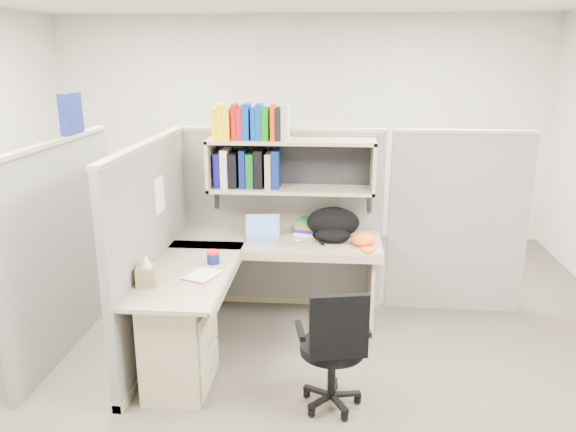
# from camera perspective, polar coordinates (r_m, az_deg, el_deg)

# --- Properties ---
(ground) EXTENTS (6.00, 6.00, 0.00)m
(ground) POSITION_cam_1_polar(r_m,az_deg,el_deg) (4.54, -1.74, -13.43)
(ground) COLOR #37332A
(ground) RESTS_ON ground
(room_shell) EXTENTS (6.00, 6.00, 6.00)m
(room_shell) POSITION_cam_1_polar(r_m,az_deg,el_deg) (4.00, -1.94, 7.22)
(room_shell) COLOR #B4B1A3
(room_shell) RESTS_ON ground
(cubicle) EXTENTS (3.79, 1.84, 1.95)m
(cubicle) POSITION_cam_1_polar(r_m,az_deg,el_deg) (4.65, -5.69, -0.59)
(cubicle) COLOR #61615C
(cubicle) RESTS_ON ground
(desk) EXTENTS (1.74, 1.75, 0.73)m
(desk) POSITION_cam_1_polar(r_m,az_deg,el_deg) (4.15, -7.94, -9.74)
(desk) COLOR gray
(desk) RESTS_ON ground
(laptop) EXTENTS (0.32, 0.32, 0.21)m
(laptop) POSITION_cam_1_polar(r_m,az_deg,el_deg) (4.70, -2.62, -1.29)
(laptop) COLOR #B3B3B8
(laptop) RESTS_ON desk
(backpack) EXTENTS (0.47, 0.38, 0.26)m
(backpack) POSITION_cam_1_polar(r_m,az_deg,el_deg) (4.72, 4.60, -0.86)
(backpack) COLOR black
(backpack) RESTS_ON desk
(orange_cap) EXTENTS (0.26, 0.27, 0.10)m
(orange_cap) POSITION_cam_1_polar(r_m,az_deg,el_deg) (4.63, 7.64, -2.37)
(orange_cap) COLOR orange
(orange_cap) RESTS_ON desk
(snack_canister) EXTENTS (0.10, 0.10, 0.10)m
(snack_canister) POSITION_cam_1_polar(r_m,az_deg,el_deg) (4.24, -7.61, -4.15)
(snack_canister) COLOR #0E1853
(snack_canister) RESTS_ON desk
(tissue_box) EXTENTS (0.16, 0.16, 0.21)m
(tissue_box) POSITION_cam_1_polar(r_m,az_deg,el_deg) (3.92, -14.17, -5.36)
(tissue_box) COLOR #958054
(tissue_box) RESTS_ON desk
(mouse) EXTENTS (0.09, 0.06, 0.03)m
(mouse) POSITION_cam_1_polar(r_m,az_deg,el_deg) (4.67, 0.97, -2.50)
(mouse) COLOR #98BCD8
(mouse) RESTS_ON desk
(paper_cup) EXTENTS (0.09, 0.09, 0.10)m
(paper_cup) POSITION_cam_1_polar(r_m,az_deg,el_deg) (4.85, -1.33, -1.36)
(paper_cup) COLOR white
(paper_cup) RESTS_ON desk
(book_stack) EXTENTS (0.23, 0.28, 0.12)m
(book_stack) POSITION_cam_1_polar(r_m,az_deg,el_deg) (4.91, 1.99, -1.03)
(book_stack) COLOR gray
(book_stack) RESTS_ON desk
(loose_paper) EXTENTS (0.26, 0.30, 0.00)m
(loose_paper) POSITION_cam_1_polar(r_m,az_deg,el_deg) (4.05, -8.66, -5.90)
(loose_paper) COLOR silver
(loose_paper) RESTS_ON desk
(task_chair) EXTENTS (0.49, 0.45, 0.87)m
(task_chair) POSITION_cam_1_polar(r_m,az_deg,el_deg) (3.73, 4.58, -15.03)
(task_chair) COLOR black
(task_chair) RESTS_ON ground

